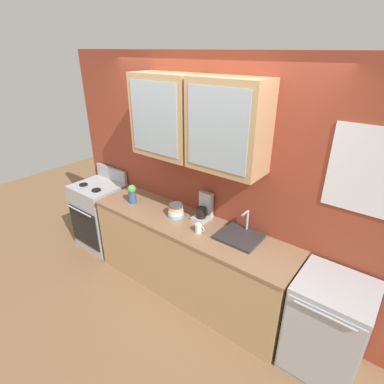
{
  "coord_description": "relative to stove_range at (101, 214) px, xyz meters",
  "views": [
    {
      "loc": [
        1.75,
        -2.15,
        2.6
      ],
      "look_at": [
        0.06,
        0.0,
        1.3
      ],
      "focal_mm": 28.46,
      "sensor_mm": 36.0,
      "label": 1
    }
  ],
  "objects": [
    {
      "name": "ground_plane",
      "position": [
        1.58,
        0.0,
        -0.46
      ],
      "size": [
        10.0,
        10.0,
        0.0
      ],
      "primitive_type": "plane",
      "color": "brown"
    },
    {
      "name": "back_wall_unit",
      "position": [
        1.58,
        0.29,
        1.02
      ],
      "size": [
        4.04,
        0.46,
        2.58
      ],
      "color": "#993D28",
      "rests_on": "ground_plane"
    },
    {
      "name": "counter",
      "position": [
        1.58,
        0.0,
        -0.01
      ],
      "size": [
        2.4,
        0.61,
        0.91
      ],
      "color": "tan",
      "rests_on": "ground_plane"
    },
    {
      "name": "stove_range",
      "position": [
        0.0,
        0.0,
        0.0
      ],
      "size": [
        0.63,
        0.61,
        1.09
      ],
      "color": "#ADAFB5",
      "rests_on": "ground_plane"
    },
    {
      "name": "sink_faucet",
      "position": [
        2.15,
        0.1,
        0.47
      ],
      "size": [
        0.41,
        0.35,
        0.25
      ],
      "color": "#2D2D30",
      "rests_on": "counter"
    },
    {
      "name": "bowl_stack",
      "position": [
        1.39,
        0.04,
        0.52
      ],
      "size": [
        0.18,
        0.18,
        0.15
      ],
      "color": "#8CB7E0",
      "rests_on": "counter"
    },
    {
      "name": "vase",
      "position": [
        0.77,
        -0.04,
        0.57
      ],
      "size": [
        0.1,
        0.1,
        0.23
      ],
      "color": "#33598C",
      "rests_on": "counter"
    },
    {
      "name": "cup_near_sink",
      "position": [
        1.78,
        -0.07,
        0.5
      ],
      "size": [
        0.11,
        0.07,
        0.1
      ],
      "color": "silver",
      "rests_on": "counter"
    },
    {
      "name": "dishwasher",
      "position": [
        3.09,
        -0.0,
        -0.01
      ],
      "size": [
        0.59,
        0.59,
        0.91
      ],
      "color": "#ADAFB5",
      "rests_on": "ground_plane"
    },
    {
      "name": "coffee_maker",
      "position": [
        1.65,
        0.2,
        0.56
      ],
      "size": [
        0.17,
        0.2,
        0.29
      ],
      "color": "#B7B7BC",
      "rests_on": "counter"
    }
  ]
}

